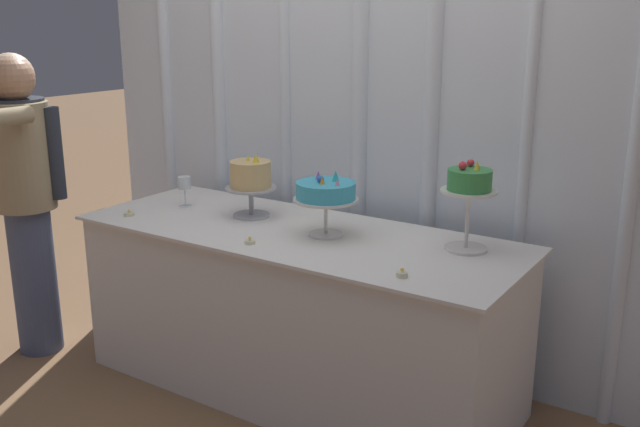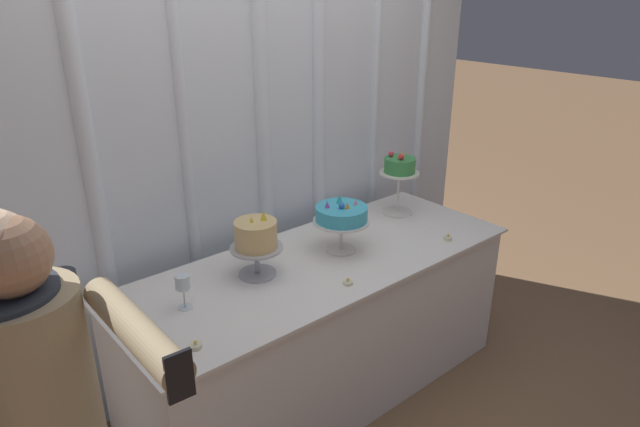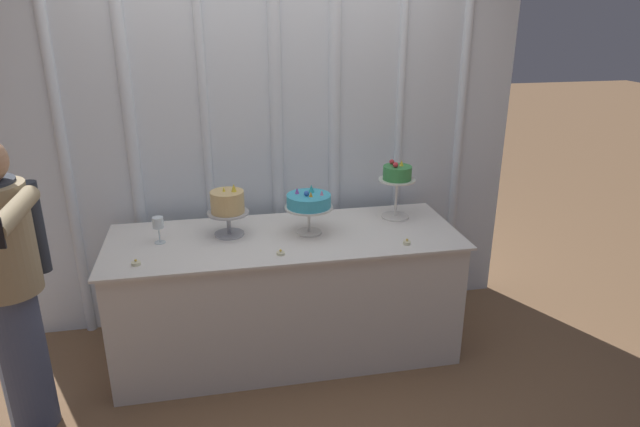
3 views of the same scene
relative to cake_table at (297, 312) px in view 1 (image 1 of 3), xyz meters
The scene contains 12 objects.
ground_plane 0.41m from the cake_table, 90.00° to the right, with size 24.00×24.00×0.00m, color #846042.
draped_curtain 1.18m from the cake_table, 91.76° to the left, with size 3.33×0.17×2.78m.
cake_table is the anchor object (origin of this frame).
cake_display_leftmost 0.68m from the cake_table, 166.15° to the left, with size 0.25×0.25×0.32m.
cake_display_center 0.61m from the cake_table, ahead, with size 0.29×0.29×0.29m.
cake_display_rightmost 1.01m from the cake_table, 12.81° to the left, with size 0.23×0.23×0.38m.
wine_glass 0.89m from the cake_table, behind, with size 0.06×0.06×0.16m.
tealight_far_left 0.96m from the cake_table, 163.73° to the right, with size 0.05×0.05×0.03m.
tealight_near_left 0.49m from the cake_table, 102.92° to the right, with size 0.05×0.05×0.03m.
tealight_near_right 0.83m from the cake_table, 21.62° to the right, with size 0.04×0.04×0.04m.
guest_man_pink_jacket 1.57m from the cake_table, 164.47° to the right, with size 0.42×0.38×1.57m.
guest_man_dark_suit 1.54m from the cake_table, 163.14° to the right, with size 0.46×0.73×1.55m.
Camera 1 is at (1.80, -2.44, 1.74)m, focal length 40.01 mm.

